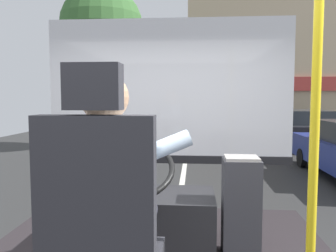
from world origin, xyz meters
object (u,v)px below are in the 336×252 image
Objects in this scene: driver_seat at (103,240)px; steering_console at (143,216)px; handrail_pole at (315,133)px; fare_box at (241,207)px; parked_car_black at (303,128)px; bus_driver at (109,190)px.

driver_seat reaches higher than steering_console.
fare_box is (-0.22, 0.80, -0.62)m from handrail_pole.
steering_console is at bearing -112.87° from parked_car_black.
handrail_pole is at bearing 13.76° from driver_seat.
handrail_pole reaches higher than fare_box.
fare_box is at bearing 54.80° from driver_seat.
fare_box is at bearing 105.70° from handrail_pole.
parked_car_black is (4.53, 10.73, -0.22)m from steering_console.
steering_console is (0.00, 1.16, -0.31)m from driver_seat.
driver_seat reaches higher than fare_box.
steering_console is at bearing 135.71° from handrail_pole.
driver_seat reaches higher than bus_driver.
bus_driver is 0.76× the size of steering_console.
handrail_pole is 0.49× the size of parked_car_black.
driver_seat is 1.16× the size of steering_console.
bus_driver is at bearing -128.78° from fare_box.
handrail_pole is (0.95, 0.23, 0.45)m from driver_seat.
bus_driver is at bearing -90.00° from steering_console.
fare_box reaches higher than parked_car_black.
driver_seat is 0.22m from bus_driver.
handrail_pole is (0.95, -0.93, 0.76)m from steering_console.
driver_seat is 1.20m from steering_console.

